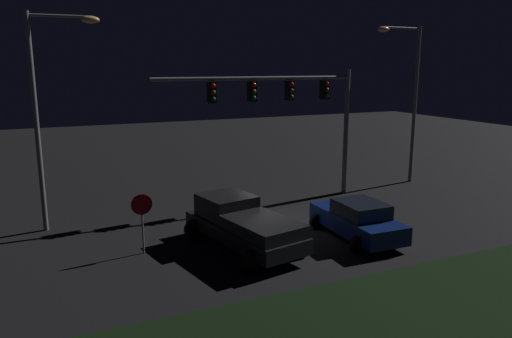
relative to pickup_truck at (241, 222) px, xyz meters
name	(u,v)px	position (x,y,z in m)	size (l,w,h in m)	color
ground_plane	(271,224)	(2.21, 1.97, -1.00)	(80.00, 80.00, 0.00)	black
grass_median	(414,316)	(2.21, -6.80, -0.95)	(24.01, 5.25, 0.10)	black
pickup_truck	(241,222)	(0.00, 0.00, 0.00)	(3.59, 5.69, 1.80)	black
car_sedan	(357,220)	(4.57, -0.93, -0.26)	(2.56, 4.45, 1.51)	navy
traffic_signal_gantry	(290,100)	(4.78, 5.19, 4.03)	(10.32, 0.56, 6.50)	slate
street_lamp_left	(49,97)	(-6.12, 5.13, 4.46)	(2.77, 0.44, 8.73)	slate
street_lamp_right	(408,86)	(12.59, 5.75, 4.53)	(2.94, 0.44, 8.83)	slate
stop_sign	(142,212)	(-3.48, 0.88, 0.56)	(0.76, 0.08, 2.23)	slate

